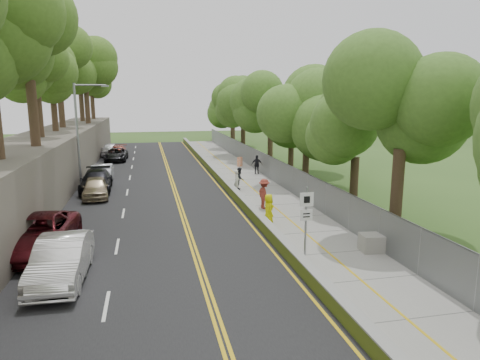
% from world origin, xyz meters
% --- Properties ---
extents(ground, '(140.00, 140.00, 0.00)m').
position_xyz_m(ground, '(0.00, 0.00, 0.00)').
color(ground, '#33511E').
rests_on(ground, ground).
extents(road, '(11.20, 66.00, 0.04)m').
position_xyz_m(road, '(-5.40, 15.00, 0.02)').
color(road, black).
rests_on(road, ground).
extents(sidewalk, '(4.20, 66.00, 0.05)m').
position_xyz_m(sidewalk, '(2.55, 15.00, 0.03)').
color(sidewalk, gray).
rests_on(sidewalk, ground).
extents(jersey_barrier, '(0.42, 66.00, 0.60)m').
position_xyz_m(jersey_barrier, '(0.25, 15.00, 0.30)').
color(jersey_barrier, '#9FD023').
rests_on(jersey_barrier, ground).
extents(rock_embankment, '(5.00, 66.00, 4.00)m').
position_xyz_m(rock_embankment, '(-13.50, 15.00, 2.00)').
color(rock_embankment, '#595147').
rests_on(rock_embankment, ground).
extents(chainlink_fence, '(0.04, 66.00, 2.00)m').
position_xyz_m(chainlink_fence, '(4.65, 15.00, 1.00)').
color(chainlink_fence, slate).
rests_on(chainlink_fence, ground).
extents(trees_embankment, '(6.40, 66.00, 13.00)m').
position_xyz_m(trees_embankment, '(-13.00, 15.00, 10.50)').
color(trees_embankment, '#4D7724').
rests_on(trees_embankment, rock_embankment).
extents(trees_fenceside, '(7.00, 66.00, 14.00)m').
position_xyz_m(trees_fenceside, '(7.00, 15.00, 7.00)').
color(trees_fenceside, '#4E7C2A').
rests_on(trees_fenceside, ground).
extents(streetlight, '(2.52, 0.22, 8.00)m').
position_xyz_m(streetlight, '(-10.46, 14.00, 4.64)').
color(streetlight, gray).
rests_on(streetlight, ground).
extents(signpost, '(0.62, 0.09, 3.10)m').
position_xyz_m(signpost, '(1.05, -3.02, 1.96)').
color(signpost, gray).
rests_on(signpost, sidewalk).
extents(construction_barrel, '(0.56, 0.56, 0.92)m').
position_xyz_m(construction_barrel, '(3.57, 22.07, 0.51)').
color(construction_barrel, '#F54500').
rests_on(construction_barrel, sidewalk).
extents(concrete_block, '(1.26, 1.00, 0.79)m').
position_xyz_m(concrete_block, '(4.30, -3.18, 0.44)').
color(concrete_block, gray).
rests_on(concrete_block, sidewalk).
extents(car_0, '(1.81, 4.11, 1.38)m').
position_xyz_m(car_0, '(-9.00, -2.12, 0.73)').
color(car_0, silver).
rests_on(car_0, road).
extents(car_1, '(1.85, 5.07, 1.66)m').
position_xyz_m(car_1, '(-9.00, -3.50, 0.87)').
color(car_1, white).
rests_on(car_1, road).
extents(car_2, '(3.14, 6.12, 1.65)m').
position_xyz_m(car_2, '(-10.60, 0.05, 0.87)').
color(car_2, '#4C1016').
rests_on(car_2, road).
extents(car_3, '(2.32, 5.43, 1.56)m').
position_xyz_m(car_3, '(-9.44, 12.89, 0.82)').
color(car_3, black).
rests_on(car_3, road).
extents(car_4, '(1.97, 4.35, 1.45)m').
position_xyz_m(car_4, '(-9.25, 10.66, 0.76)').
color(car_4, tan).
rests_on(car_4, road).
extents(car_5, '(1.65, 4.63, 1.52)m').
position_xyz_m(car_5, '(-9.32, 15.78, 0.80)').
color(car_5, silver).
rests_on(car_5, road).
extents(car_6, '(2.46, 5.03, 1.37)m').
position_xyz_m(car_6, '(-9.00, 28.77, 0.73)').
color(car_6, black).
rests_on(car_6, road).
extents(car_7, '(2.25, 4.75, 1.34)m').
position_xyz_m(car_7, '(-9.00, 31.48, 0.71)').
color(car_7, '#9D402F').
rests_on(car_7, road).
extents(car_8, '(1.94, 4.47, 1.50)m').
position_xyz_m(car_8, '(-10.02, 33.23, 0.79)').
color(car_8, white).
rests_on(car_8, road).
extents(painter_0, '(0.60, 0.87, 1.72)m').
position_xyz_m(painter_0, '(0.75, 1.81, 0.91)').
color(painter_0, '#D6D706').
rests_on(painter_0, sidewalk).
extents(painter_1, '(0.59, 0.71, 1.68)m').
position_xyz_m(painter_1, '(0.75, 10.23, 0.89)').
color(painter_1, silver).
rests_on(painter_1, sidewalk).
extents(painter_2, '(0.85, 0.98, 1.69)m').
position_xyz_m(painter_2, '(1.15, 11.09, 0.90)').
color(painter_2, '#222428').
rests_on(painter_2, sidewalk).
extents(painter_3, '(0.95, 1.35, 1.90)m').
position_xyz_m(painter_3, '(1.45, 5.23, 1.00)').
color(painter_3, maroon).
rests_on(painter_3, sidewalk).
extents(person_far, '(1.10, 0.75, 1.73)m').
position_xyz_m(person_far, '(4.13, 17.33, 0.91)').
color(person_far, black).
rests_on(person_far, sidewalk).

